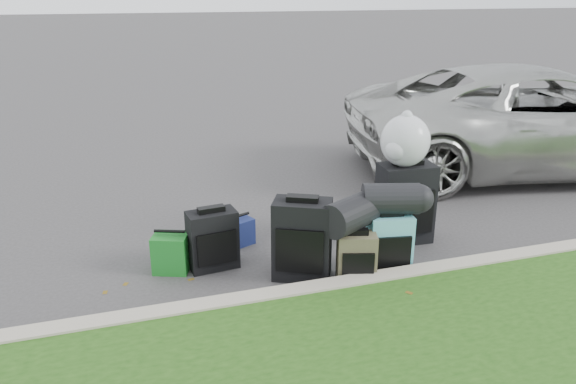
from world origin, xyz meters
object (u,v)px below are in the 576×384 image
object	(u,v)px
suitcase_large_black_left	(302,240)
tote_navy	(240,232)
suitcase_small_black	(213,240)
suv	(537,119)
tote_green	(171,253)
suitcase_teal	(389,244)
suitcase_olive	(356,258)
suitcase_large_black_right	(405,203)

from	to	relation	value
suitcase_large_black_left	tote_navy	xyz separation A→B (m)	(-0.38, 0.85, -0.23)
suitcase_small_black	tote_navy	xyz separation A→B (m)	(0.35, 0.43, -0.14)
suv	tote_green	bearing A→B (deg)	118.40
suitcase_large_black_left	suitcase_teal	distance (m)	0.81
suitcase_teal	tote_navy	distance (m)	1.56
suitcase_olive	suitcase_large_black_left	bearing A→B (deg)	166.39
suitcase_olive	tote_green	size ratio (longest dim) A/B	1.30
suv	tote_green	distance (m)	5.66
suitcase_large_black_left	suitcase_olive	xyz separation A→B (m)	(0.43, -0.24, -0.13)
suitcase_large_black_left	suv	bearing A→B (deg)	53.02
suitcase_small_black	suitcase_large_black_left	bearing A→B (deg)	-36.53
suv	suitcase_small_black	world-z (taller)	suv
tote_green	tote_navy	bearing A→B (deg)	48.50
suitcase_small_black	tote_green	xyz separation A→B (m)	(-0.38, 0.05, -0.10)
suitcase_olive	suitcase_large_black_right	distance (m)	1.10
suitcase_olive	suitcase_teal	distance (m)	0.38
suitcase_teal	tote_green	xyz separation A→B (m)	(-1.92, 0.63, -0.10)
suitcase_olive	suitcase_small_black	bearing A→B (deg)	166.25
suv	suitcase_large_black_left	xyz separation A→B (m)	(-4.26, -2.11, -0.37)
suitcase_olive	tote_navy	distance (m)	1.37
tote_green	suitcase_small_black	bearing A→B (deg)	14.26
suitcase_teal	suitcase_large_black_right	bearing A→B (deg)	61.39
suv	suitcase_olive	bearing A→B (deg)	133.06
tote_navy	suitcase_large_black_left	bearing A→B (deg)	-88.05
suitcase_large_black_right	suitcase_teal	bearing A→B (deg)	-125.23
suv	suitcase_small_black	xyz separation A→B (m)	(-5.00, -1.68, -0.46)
tote_green	tote_navy	xyz separation A→B (m)	(0.74, 0.38, -0.04)
suv	suitcase_teal	size ratio (longest dim) A/B	9.48
suitcase_large_black_right	suv	bearing A→B (deg)	32.65
suitcase_teal	tote_navy	world-z (taller)	suitcase_teal
suitcase_small_black	suitcase_large_black_right	xyz separation A→B (m)	(2.01, 0.01, 0.13)
suitcase_large_black_left	suitcase_large_black_right	size ratio (longest dim) A/B	0.89
suv	tote_navy	world-z (taller)	suv
suitcase_small_black	tote_navy	world-z (taller)	suitcase_small_black
suitcase_small_black	suitcase_olive	xyz separation A→B (m)	(1.16, -0.67, -0.05)
suv	tote_navy	distance (m)	4.85
suv	suitcase_large_black_right	bearing A→B (deg)	130.69
suitcase_large_black_right	tote_navy	size ratio (longest dim) A/B	3.01
tote_green	suitcase_teal	bearing A→B (deg)	3.18
suitcase_olive	tote_navy	world-z (taller)	suitcase_olive
suitcase_small_black	suitcase_teal	bearing A→B (deg)	-27.20
suitcase_teal	suitcase_large_black_right	world-z (taller)	suitcase_large_black_right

